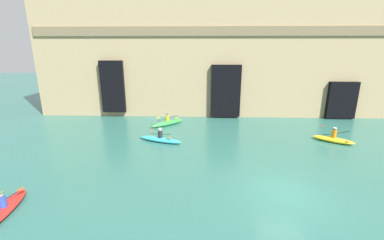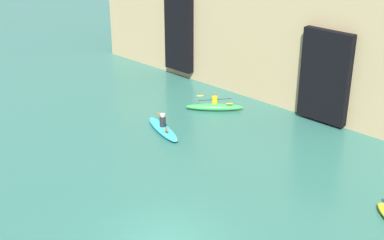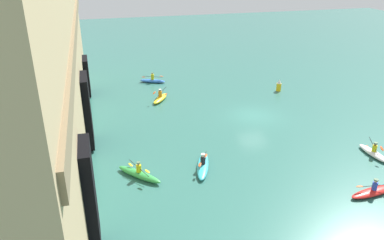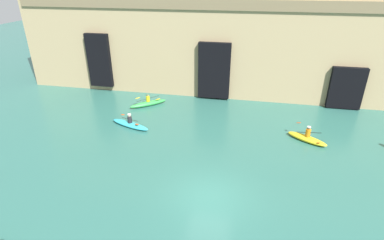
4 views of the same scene
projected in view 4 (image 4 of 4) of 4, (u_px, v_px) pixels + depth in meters
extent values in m
plane|color=#2D665B|center=(210.00, 197.00, 16.18)|extent=(120.00, 120.00, 0.00)
cube|color=tan|center=(225.00, 15.00, 29.31)|extent=(39.88, 7.40, 14.59)
cube|color=#79674A|center=(222.00, 5.00, 25.45)|extent=(39.08, 0.24, 0.89)
cube|color=black|center=(100.00, 60.00, 29.88)|extent=(2.35, 0.70, 5.26)
cube|color=black|center=(214.00, 71.00, 27.95)|extent=(2.96, 0.70, 5.23)
cube|color=black|center=(346.00, 88.00, 26.20)|extent=(2.84, 0.70, 3.70)
ellipsoid|color=green|center=(148.00, 104.00, 27.44)|extent=(3.06, 2.80, 0.43)
cylinder|color=gold|center=(148.00, 99.00, 27.24)|extent=(0.33, 0.33, 0.50)
sphere|color=tan|center=(148.00, 95.00, 27.09)|extent=(0.20, 0.20, 0.20)
cylinder|color=#4C6B4C|center=(148.00, 94.00, 27.06)|extent=(0.25, 0.25, 0.06)
cylinder|color=black|center=(148.00, 99.00, 27.23)|extent=(1.85, 1.02, 0.40)
ellipsoid|color=yellow|center=(138.00, 98.00, 26.92)|extent=(0.47, 0.37, 0.12)
ellipsoid|color=yellow|center=(158.00, 99.00, 27.54)|extent=(0.47, 0.37, 0.12)
ellipsoid|color=#33B2C6|center=(130.00, 125.00, 23.65)|extent=(3.61, 1.91, 0.36)
cylinder|color=#232328|center=(130.00, 120.00, 23.47)|extent=(0.34, 0.34, 0.50)
sphere|color=beige|center=(129.00, 115.00, 23.31)|extent=(0.23, 0.23, 0.23)
cylinder|color=silver|center=(129.00, 114.00, 23.27)|extent=(0.28, 0.28, 0.06)
cylinder|color=black|center=(130.00, 119.00, 23.46)|extent=(1.74, 1.03, 0.35)
ellipsoid|color=#D84C19|center=(137.00, 124.00, 22.99)|extent=(0.47, 0.38, 0.12)
ellipsoid|color=#D84C19|center=(123.00, 115.00, 23.92)|extent=(0.47, 0.38, 0.12)
ellipsoid|color=yellow|center=(307.00, 139.00, 21.55)|extent=(2.87, 2.22, 0.40)
cylinder|color=orange|center=(308.00, 133.00, 21.34)|extent=(0.36, 0.36, 0.56)
sphere|color=brown|center=(309.00, 128.00, 21.18)|extent=(0.21, 0.21, 0.21)
cylinder|color=silver|center=(309.00, 127.00, 21.14)|extent=(0.26, 0.26, 0.06)
cylinder|color=black|center=(308.00, 132.00, 21.33)|extent=(1.45, 1.54, 0.90)
ellipsoid|color=#D84C19|center=(299.00, 123.00, 21.87)|extent=(0.42, 0.43, 0.22)
ellipsoid|color=#D84C19|center=(318.00, 143.00, 20.79)|extent=(0.42, 0.43, 0.22)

